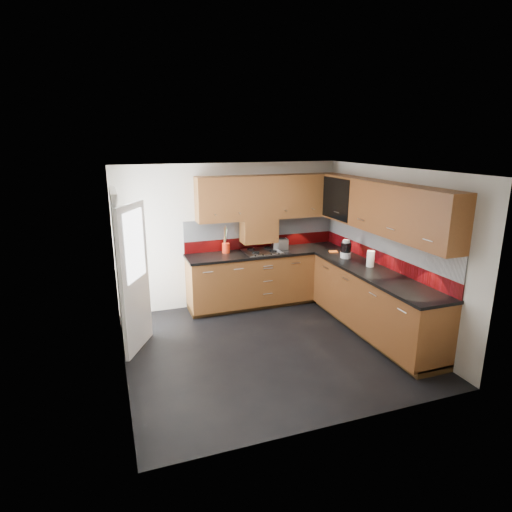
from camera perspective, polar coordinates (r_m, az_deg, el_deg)
name	(u,v)px	position (r m, az deg, el deg)	size (l,w,h in m)	color
room	(269,241)	(5.53, 1.78, 2.02)	(4.00, 3.80, 2.64)	black
base_cabinets	(315,291)	(6.89, 7.83, -4.62)	(2.70, 3.20, 0.95)	brown
countertop	(315,262)	(6.72, 7.93, -0.81)	(2.72, 3.22, 0.04)	black
backsplash	(322,240)	(6.94, 8.81, 2.15)	(2.70, 3.20, 0.54)	#65090A
upper_cabinets	(326,202)	(6.68, 9.27, 7.11)	(2.50, 3.20, 0.72)	brown
extractor_hood	(259,230)	(7.23, 0.37, 3.43)	(0.60, 0.33, 0.40)	brown
glass_cabinet	(343,197)	(7.16, 11.58, 7.76)	(0.32, 0.80, 0.66)	black
back_door	(126,273)	(6.02, -16.99, -2.16)	(0.42, 1.19, 2.04)	white
gas_hob	(262,251)	(7.15, 0.82, 0.62)	(0.60, 0.52, 0.05)	silver
utensil_pot	(226,247)	(7.12, -4.05, 1.23)	(0.13, 0.13, 0.46)	red
toaster	(280,244)	(7.33, 3.20, 1.60)	(0.28, 0.20, 0.19)	silver
food_processor	(346,250)	(6.94, 11.89, 0.82)	(0.17, 0.17, 0.29)	white
paper_towel	(371,259)	(6.55, 15.03, -0.36)	(0.12, 0.12, 0.24)	white
orange_cloth	(333,252)	(7.28, 10.28, 0.57)	(0.14, 0.12, 0.01)	orange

